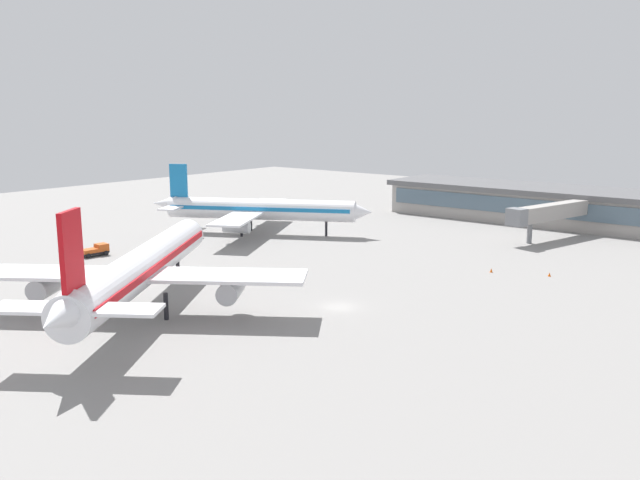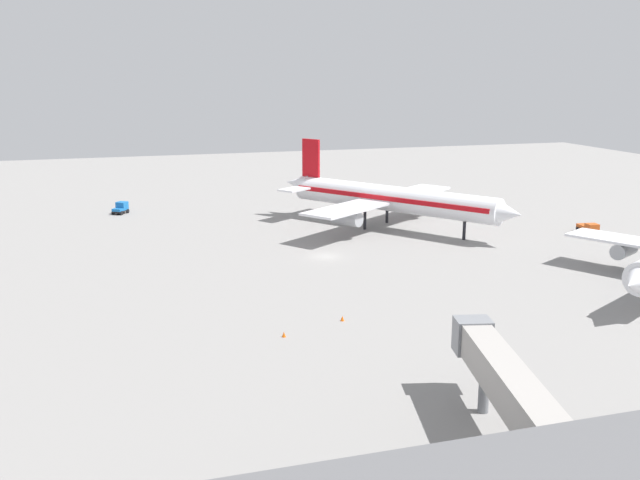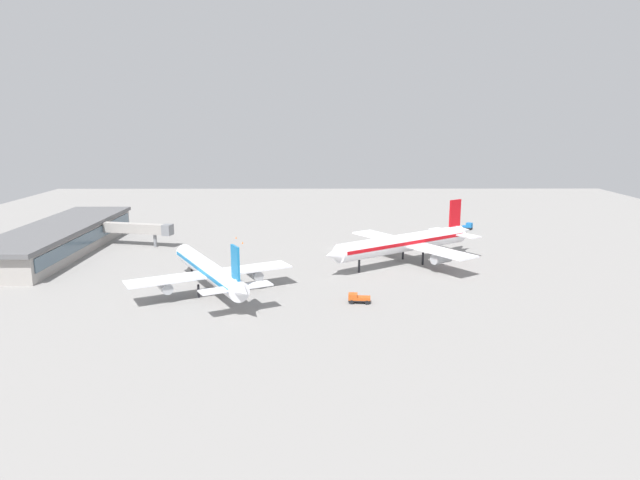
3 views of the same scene
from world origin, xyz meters
The scene contains 7 objects.
ground centered at (0.00, 0.00, 0.00)m, with size 288.00×288.00×0.00m, color gray.
airplane_taxiing centered at (17.04, 16.33, 5.47)m, with size 36.05×42.68×15.04m.
baggage_tug centered at (-28.99, 44.46, 1.16)m, with size 3.54×3.75×2.30m.
pushback_tractor centered at (48.97, 2.12, 0.97)m, with size 2.54×4.55×1.90m.
jet_bridge centered at (-4.15, -58.60, 5.14)m, with size 8.11×23.14×6.74m.
safety_cone_near_gate centered at (-14.57, -31.33, 0.30)m, with size 0.44×0.44×0.60m, color #EA590C.
safety_cone_mid_apron centered at (-6.92, -28.32, 0.30)m, with size 0.44×0.44×0.60m, color #EA590C.
Camera 2 is at (-32.02, -102.04, 27.92)m, focal length 40.39 mm.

